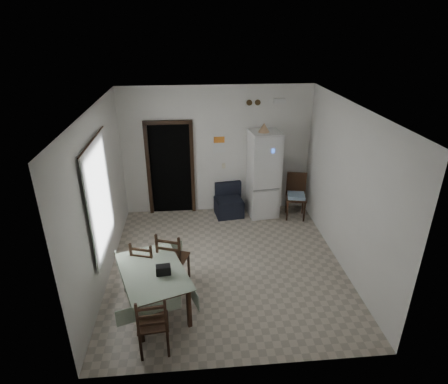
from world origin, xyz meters
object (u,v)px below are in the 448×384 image
fridge (264,174)px  dining_chair_near_head (153,321)px  dining_table (155,289)px  dining_chair_far_right (173,257)px  dining_chair_far_left (147,263)px  navy_seat (229,201)px  corner_chair (296,197)px

fridge → dining_chair_near_head: size_ratio=2.05×
dining_table → dining_chair_far_right: dining_chair_far_right is taller
fridge → dining_chair_far_left: bearing=-141.8°
navy_seat → dining_chair_far_left: 2.91m
fridge → dining_chair_far_right: bearing=-136.6°
fridge → dining_chair_far_right: size_ratio=1.89×
corner_chair → dining_chair_near_head: size_ratio=1.06×
dining_chair_near_head → dining_chair_far_left: bearing=-86.6°
dining_chair_far_left → dining_chair_far_right: dining_chair_far_right is taller
navy_seat → dining_chair_near_head: dining_chair_near_head is taller
dining_table → dining_chair_near_head: (0.05, -0.81, 0.13)m
corner_chair → dining_table: corner_chair is taller
navy_seat → dining_chair_near_head: bearing=-118.0°
corner_chair → dining_chair_near_head: 4.58m
dining_table → dining_chair_far_left: bearing=87.5°
fridge → navy_seat: bearing=173.0°
fridge → corner_chair: fridge is taller
corner_chair → dining_chair_far_right: dining_chair_far_right is taller
fridge → dining_chair_near_head: (-2.18, -3.77, -0.50)m
dining_chair_far_left → navy_seat: bearing=-107.3°
dining_chair_far_left → dining_chair_far_right: bearing=-156.8°
corner_chair → dining_chair_near_head: (-2.90, -3.54, -0.03)m
navy_seat → fridge: bearing=-7.6°
dining_table → dining_chair_near_head: bearing=-105.6°
corner_chair → dining_chair_far_left: bearing=-134.0°
dining_table → dining_chair_far_right: bearing=46.2°
dining_table → dining_chair_far_left: 0.58m
dining_chair_far_left → dining_chair_far_right: 0.45m
dining_table → dining_chair_far_left: dining_chair_far_left is taller
navy_seat → dining_table: 3.30m
dining_chair_near_head → corner_chair: bearing=-134.8°
navy_seat → dining_table: size_ratio=0.54×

